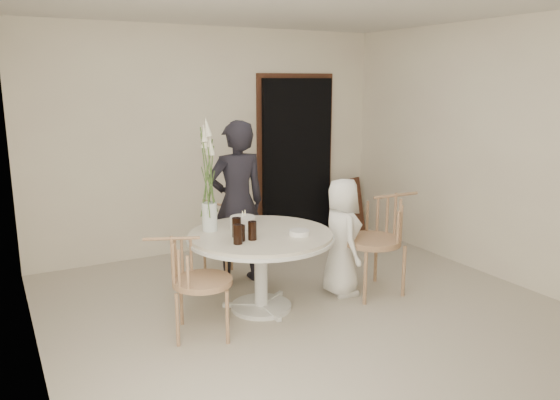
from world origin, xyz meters
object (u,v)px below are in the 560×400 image
table (261,245)px  girl (237,203)px  chair_far (222,229)px  boy (342,237)px  chair_left (187,271)px  flower_vase (209,184)px  chair_right (384,229)px  birthday_cake (243,222)px

table → girl: bearing=82.1°
chair_far → girl: size_ratio=0.48×
boy → girl: bearing=56.6°
chair_left → flower_vase: bearing=-16.4°
table → chair_right: chair_right is taller
table → chair_left: chair_left is taller
chair_far → boy: (0.84, -1.02, 0.06)m
table → birthday_cake: birthday_cake is taller
chair_right → chair_left: bearing=-87.5°
chair_right → birthday_cake: 1.41m
table → boy: boy is taller
chair_far → girl: (0.08, -0.23, 0.32)m
table → chair_right: 1.29m
boy → flower_vase: flower_vase is taller
girl → birthday_cake: girl is taller
chair_right → birthday_cake: (-1.35, 0.38, 0.15)m
boy → table: bearing=100.5°
chair_left → flower_vase: 0.86m
chair_right → birthday_cake: chair_right is taller
chair_right → boy: boy is taller
table → chair_left: 0.79m
chair_far → chair_right: 1.70m
chair_far → boy: boy is taller
chair_far → birthday_cake: (-0.10, -0.77, 0.27)m
table → girl: size_ratio=0.79×
chair_right → table: bearing=-95.5°
boy → birthday_cake: bearing=87.8°
girl → boy: (0.76, -0.80, -0.27)m
chair_far → chair_right: (1.25, -1.15, 0.12)m
chair_right → flower_vase: (-1.65, 0.46, 0.52)m
girl → flower_vase: 0.74m
birthday_cake → flower_vase: bearing=166.1°
chair_left → girl: 1.32m
chair_right → chair_left: 2.04m
chair_left → birthday_cake: size_ratio=3.65×
chair_right → boy: 0.43m
boy → birthday_cake: size_ratio=4.94×
chair_left → table: bearing=-53.5°
table → chair_far: chair_far is taller
birthday_cake → chair_left: bearing=-149.4°
chair_right → birthday_cake: bearing=-103.9°
chair_right → boy: size_ratio=0.85×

